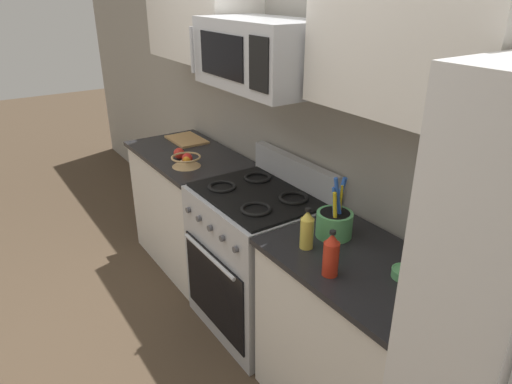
{
  "coord_description": "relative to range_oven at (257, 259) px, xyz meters",
  "views": [
    {
      "loc": [
        2.04,
        -0.73,
        2.04
      ],
      "look_at": [
        0.17,
        0.51,
        1.03
      ],
      "focal_mm": 32.48,
      "sensor_mm": 36.0,
      "label": 1
    }
  ],
  "objects": [
    {
      "name": "cutting_board",
      "position": [
        -1.17,
        0.12,
        0.44
      ],
      "size": [
        0.34,
        0.23,
        0.02
      ],
      "primitive_type": "cube",
      "rotation": [
        0.0,
        0.0,
        0.0
      ],
      "color": "tan",
      "rests_on": "counter_left"
    },
    {
      "name": "fruit_basket",
      "position": [
        -0.66,
        -0.13,
        0.48
      ],
      "size": [
        0.2,
        0.2,
        0.1
      ],
      "color": "tan",
      "rests_on": "counter_left"
    },
    {
      "name": "upper_cabinets_left",
      "position": [
        -0.91,
        0.15,
        1.42
      ],
      "size": [
        1.03,
        0.34,
        0.68
      ],
      "color": "silver"
    },
    {
      "name": "ground_plane",
      "position": [
        0.0,
        -0.63,
        -0.47
      ],
      "size": [
        16.0,
        16.0,
        0.0
      ],
      "primitive_type": "plane",
      "color": "#473828"
    },
    {
      "name": "wall_back",
      "position": [
        0.0,
        0.37,
        0.83
      ],
      "size": [
        8.0,
        0.1,
        2.6
      ],
      "primitive_type": "cube",
      "color": "#9E998E",
      "rests_on": "ground"
    },
    {
      "name": "counter_left",
      "position": [
        -0.91,
        -0.0,
        -0.02
      ],
      "size": [
        1.04,
        0.61,
        0.91
      ],
      "color": "silver",
      "rests_on": "ground"
    },
    {
      "name": "prep_bowl",
      "position": [
        1.02,
        0.06,
        0.46
      ],
      "size": [
        0.11,
        0.11,
        0.04
      ],
      "color": "#59AD66",
      "rests_on": "counter_right"
    },
    {
      "name": "counter_right",
      "position": [
        0.84,
        -0.0,
        -0.02
      ],
      "size": [
        0.89,
        0.61,
        0.91
      ],
      "color": "silver",
      "rests_on": "ground"
    },
    {
      "name": "bottle_oil",
      "position": [
        0.61,
        -0.13,
        0.53
      ],
      "size": [
        0.06,
        0.06,
        0.2
      ],
      "color": "gold",
      "rests_on": "counter_right"
    },
    {
      "name": "upper_cabinets_right",
      "position": [
        0.84,
        0.15,
        1.42
      ],
      "size": [
        0.88,
        0.34,
        0.68
      ],
      "color": "silver"
    },
    {
      "name": "utensil_crock",
      "position": [
        0.6,
        0.05,
        0.51
      ],
      "size": [
        0.18,
        0.18,
        0.32
      ],
      "color": "#59AD66",
      "rests_on": "counter_right"
    },
    {
      "name": "range_oven",
      "position": [
        0.0,
        0.0,
        0.0
      ],
      "size": [
        0.76,
        0.65,
        1.09
      ],
      "color": "#B2B5BA",
      "rests_on": "ground"
    },
    {
      "name": "bottle_hot_sauce",
      "position": [
        0.84,
        -0.19,
        0.53
      ],
      "size": [
        0.07,
        0.07,
        0.21
      ],
      "color": "red",
      "rests_on": "counter_right"
    },
    {
      "name": "apple_loose",
      "position": [
        -0.83,
        -0.11,
        0.48
      ],
      "size": [
        0.08,
        0.08,
        0.08
      ],
      "primitive_type": "sphere",
      "color": "red",
      "rests_on": "counter_left"
    },
    {
      "name": "microwave",
      "position": [
        -0.0,
        0.03,
        1.24
      ],
      "size": [
        0.76,
        0.44,
        0.35
      ],
      "color": "#B2B5BA"
    }
  ]
}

